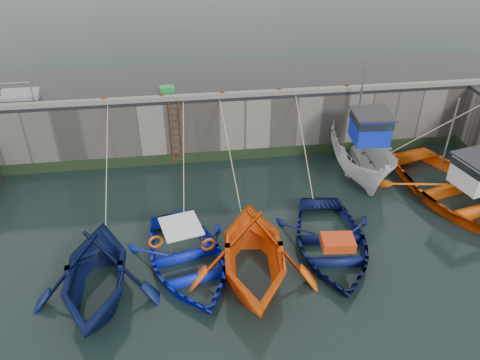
{
  "coord_description": "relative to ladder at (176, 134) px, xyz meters",
  "views": [
    {
      "loc": [
        -1.69,
        -9.44,
        11.38
      ],
      "look_at": [
        0.46,
        6.24,
        1.2
      ],
      "focal_mm": 35.0,
      "sensor_mm": 36.0,
      "label": 1
    }
  ],
  "objects": [
    {
      "name": "ground",
      "position": [
        2.0,
        -9.91,
        -1.59
      ],
      "size": [
        120.0,
        120.0,
        0.0
      ],
      "primitive_type": "plane",
      "color": "black",
      "rests_on": "ground"
    },
    {
      "name": "quay_back",
      "position": [
        2.0,
        2.59,
        -0.09
      ],
      "size": [
        30.0,
        5.0,
        3.0
      ],
      "primitive_type": "cube",
      "color": "slate",
      "rests_on": "ground"
    },
    {
      "name": "road_back",
      "position": [
        2.0,
        2.59,
        1.49
      ],
      "size": [
        30.0,
        5.0,
        0.16
      ],
      "primitive_type": "cube",
      "color": "black",
      "rests_on": "quay_back"
    },
    {
      "name": "kerb_back",
      "position": [
        2.0,
        0.24,
        1.67
      ],
      "size": [
        30.0,
        0.3,
        0.2
      ],
      "primitive_type": "cube",
      "color": "slate",
      "rests_on": "road_back"
    },
    {
      "name": "algae_back",
      "position": [
        2.0,
        0.05,
        -1.34
      ],
      "size": [
        30.0,
        0.08,
        0.5
      ],
      "primitive_type": "cube",
      "color": "black",
      "rests_on": "ground"
    },
    {
      "name": "ladder",
      "position": [
        0.0,
        0.0,
        0.0
      ],
      "size": [
        0.51,
        0.08,
        3.2
      ],
      "color": "#3F1E0F",
      "rests_on": "ground"
    },
    {
      "name": "boat_near_white",
      "position": [
        -2.76,
        -8.04,
        -1.59
      ],
      "size": [
        4.3,
        4.98,
        2.62
      ],
      "primitive_type": "imported",
      "rotation": [
        0.0,
        0.0,
        0.0
      ],
      "color": "#0B1747",
      "rests_on": "ground"
    },
    {
      "name": "boat_near_white_rope",
      "position": [
        -2.76,
        -2.73,
        -1.59
      ],
      "size": [
        0.04,
        6.2,
        3.1
      ],
      "primitive_type": null,
      "color": "tan",
      "rests_on": "ground"
    },
    {
      "name": "boat_near_blue",
      "position": [
        0.13,
        -7.08,
        -1.59
      ],
      "size": [
        4.91,
        6.06,
        1.11
      ],
      "primitive_type": "imported",
      "rotation": [
        0.0,
        0.0,
        0.23
      ],
      "color": "#0D1FCA",
      "rests_on": "ground"
    },
    {
      "name": "boat_near_blue_rope",
      "position": [
        0.13,
        -2.25,
        -1.59
      ],
      "size": [
        0.04,
        5.34,
        3.1
      ],
      "primitive_type": null,
      "color": "tan",
      "rests_on": "ground"
    },
    {
      "name": "boat_near_blacktrim",
      "position": [
        2.33,
        -7.88,
        -1.59
      ],
      "size": [
        5.03,
        5.7,
        2.81
      ],
      "primitive_type": "imported",
      "rotation": [
        0.0,
        0.0,
        -0.08
      ],
      "color": "#F5550C",
      "rests_on": "ground"
    },
    {
      "name": "boat_near_blacktrim_rope",
      "position": [
        2.33,
        -2.65,
        -1.59
      ],
      "size": [
        0.04,
        6.06,
        3.1
      ],
      "primitive_type": null,
      "color": "tan",
      "rests_on": "ground"
    },
    {
      "name": "boat_near_navy",
      "position": [
        5.35,
        -6.9,
        -1.59
      ],
      "size": [
        4.39,
        5.78,
        1.12
      ],
      "primitive_type": "imported",
      "rotation": [
        0.0,
        0.0,
        -0.1
      ],
      "color": "#0B1246",
      "rests_on": "ground"
    },
    {
      "name": "boat_near_navy_rope",
      "position": [
        5.35,
        -2.16,
        -1.59
      ],
      "size": [
        0.04,
        5.18,
        3.1
      ],
      "primitive_type": null,
      "color": "tan",
      "rests_on": "ground"
    },
    {
      "name": "boat_far_white",
      "position": [
        8.24,
        -1.88,
        -0.61
      ],
      "size": [
        2.72,
        6.12,
        5.3
      ],
      "rotation": [
        0.0,
        0.0,
        -0.08
      ],
      "color": "silver",
      "rests_on": "ground"
    },
    {
      "name": "boat_far_orange",
      "position": [
        11.51,
        -4.67,
        -1.12
      ],
      "size": [
        6.55,
        8.07,
        4.47
      ],
      "rotation": [
        0.0,
        0.0,
        0.23
      ],
      "color": "#F05C0C",
      "rests_on": "ground"
    },
    {
      "name": "fish_crate",
      "position": [
        -0.26,
        1.16,
        1.71
      ],
      "size": [
        0.71,
        0.49,
        0.28
      ],
      "primitive_type": "cube",
      "rotation": [
        0.0,
        0.0,
        0.14
      ],
      "color": "green",
      "rests_on": "road_back"
    },
    {
      "name": "railing",
      "position": [
        -6.75,
        1.33,
        1.77
      ],
      "size": [
        1.6,
        1.05,
        1.0
      ],
      "color": "#A5A8AD",
      "rests_on": "road_back"
    },
    {
      "name": "bollard_a",
      "position": [
        -3.0,
        0.34,
        1.71
      ],
      "size": [
        0.18,
        0.18,
        0.28
      ],
      "primitive_type": "cylinder",
      "color": "#3F1E0F",
      "rests_on": "road_back"
    },
    {
      "name": "bollard_b",
      "position": [
        -0.5,
        0.34,
        1.71
      ],
      "size": [
        0.18,
        0.18,
        0.28
      ],
      "primitive_type": "cylinder",
      "color": "#3F1E0F",
      "rests_on": "road_back"
    },
    {
      "name": "bollard_c",
      "position": [
        2.2,
        0.34,
        1.71
      ],
      "size": [
        0.18,
        0.18,
        0.28
      ],
      "primitive_type": "cylinder",
      "color": "#3F1E0F",
      "rests_on": "road_back"
    },
    {
      "name": "bollard_d",
      "position": [
        4.8,
        0.34,
        1.71
      ],
      "size": [
        0.18,
        0.18,
        0.28
      ],
      "primitive_type": "cylinder",
      "color": "#3F1E0F",
      "rests_on": "road_back"
    },
    {
      "name": "bollard_e",
      "position": [
        8.0,
        0.34,
        1.71
      ],
      "size": [
        0.18,
        0.18,
        0.28
      ],
      "primitive_type": "cylinder",
      "color": "#3F1E0F",
      "rests_on": "road_back"
    }
  ]
}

